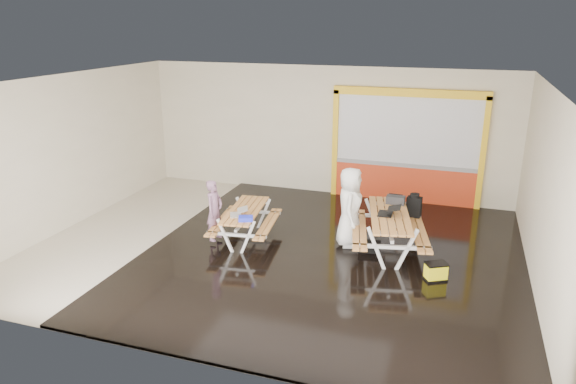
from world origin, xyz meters
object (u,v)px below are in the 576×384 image
(picnic_table_right, at_px, (389,223))
(fluke_bag, at_px, (436,272))
(backpack, at_px, (414,205))
(person_left, at_px, (214,210))
(dark_case, at_px, (369,246))
(picnic_table_left, at_px, (245,217))
(blue_pouch, at_px, (246,219))
(laptop_left, at_px, (238,213))
(toolbox, at_px, (396,200))
(person_right, at_px, (350,207))
(laptop_right, at_px, (388,212))

(picnic_table_right, distance_m, fluke_bag, 1.51)
(backpack, relative_size, fluke_bag, 1.12)
(person_left, height_order, dark_case, person_left)
(backpack, xyz_separation_m, dark_case, (-0.76, -0.99, -0.66))
(picnic_table_left, relative_size, blue_pouch, 6.89)
(laptop_left, height_order, dark_case, laptop_left)
(blue_pouch, bearing_deg, person_left, 162.18)
(picnic_table_right, height_order, laptop_left, same)
(toolbox, bearing_deg, laptop_left, -155.43)
(picnic_table_left, bearing_deg, dark_case, 5.88)
(blue_pouch, bearing_deg, backpack, 30.58)
(person_left, relative_size, laptop_left, 2.78)
(person_left, xyz_separation_m, fluke_bag, (4.63, -0.30, -0.56))
(person_left, distance_m, person_right, 2.87)
(picnic_table_right, distance_m, laptop_right, 0.27)
(laptop_left, height_order, laptop_right, laptop_right)
(picnic_table_left, xyz_separation_m, laptop_right, (3.02, 0.32, 0.36))
(picnic_table_left, relative_size, person_right, 1.18)
(person_right, distance_m, backpack, 1.51)
(toolbox, bearing_deg, picnic_table_left, -161.51)
(picnic_table_right, relative_size, dark_case, 5.42)
(backpack, height_order, fluke_bag, backpack)
(laptop_right, bearing_deg, fluke_bag, -42.42)
(fluke_bag, bearing_deg, dark_case, 146.64)
(picnic_table_right, height_order, toolbox, toolbox)
(picnic_table_left, xyz_separation_m, dark_case, (2.68, 0.28, -0.44))
(laptop_left, distance_m, laptop_right, 3.10)
(dark_case, bearing_deg, blue_pouch, -159.86)
(backpack, bearing_deg, picnic_table_left, -159.80)
(person_right, bearing_deg, laptop_right, -103.74)
(person_right, relative_size, dark_case, 3.75)
(picnic_table_left, height_order, fluke_bag, picnic_table_left)
(picnic_table_left, xyz_separation_m, laptop_left, (0.00, -0.38, 0.22))
(laptop_left, relative_size, dark_case, 1.05)
(laptop_left, xyz_separation_m, backpack, (3.44, 1.64, 0.00))
(person_right, bearing_deg, laptop_left, 100.75)
(person_left, relative_size, blue_pouch, 4.54)
(laptop_right, relative_size, blue_pouch, 1.58)
(dark_case, bearing_deg, toolbox, 62.55)
(picnic_table_right, height_order, dark_case, picnic_table_right)
(blue_pouch, relative_size, backpack, 0.55)
(picnic_table_left, distance_m, blue_pouch, 0.70)
(person_left, xyz_separation_m, laptop_left, (0.57, -0.04, 0.02))
(laptop_left, height_order, toolbox, toolbox)
(toolbox, distance_m, fluke_bag, 2.08)
(person_left, bearing_deg, fluke_bag, -88.87)
(picnic_table_left, bearing_deg, laptop_left, -89.44)
(picnic_table_left, height_order, picnic_table_right, picnic_table_right)
(person_right, bearing_deg, picnic_table_left, 91.64)
(laptop_right, relative_size, fluke_bag, 0.98)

